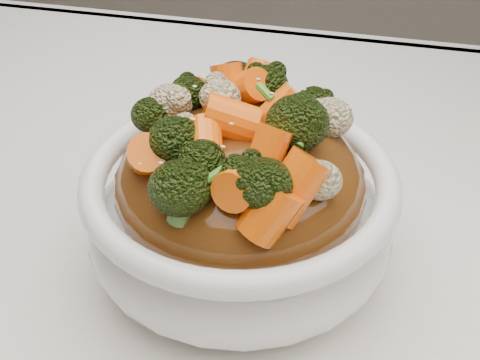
# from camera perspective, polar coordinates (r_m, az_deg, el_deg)

# --- Properties ---
(tablecloth) EXTENTS (1.20, 0.80, 0.04)m
(tablecloth) POSITION_cam_1_polar(r_m,az_deg,el_deg) (0.48, 6.23, -10.37)
(tablecloth) COLOR white
(tablecloth) RESTS_ON dining_table
(bowl) EXTENTS (0.26, 0.26, 0.08)m
(bowl) POSITION_cam_1_polar(r_m,az_deg,el_deg) (0.45, 0.00, -3.14)
(bowl) COLOR white
(bowl) RESTS_ON tablecloth
(sauce_base) EXTENTS (0.21, 0.21, 0.09)m
(sauce_base) POSITION_cam_1_polar(r_m,az_deg,el_deg) (0.43, 0.00, -0.30)
(sauce_base) COLOR #552D0E
(sauce_base) RESTS_ON bowl
(carrots) EXTENTS (0.21, 0.21, 0.05)m
(carrots) POSITION_cam_1_polar(r_m,az_deg,el_deg) (0.40, 0.00, 6.46)
(carrots) COLOR #FC6108
(carrots) RESTS_ON sauce_base
(broccoli) EXTENTS (0.21, 0.21, 0.04)m
(broccoli) POSITION_cam_1_polar(r_m,az_deg,el_deg) (0.40, 0.00, 6.34)
(broccoli) COLOR black
(broccoli) RESTS_ON sauce_base
(cauliflower) EXTENTS (0.21, 0.21, 0.03)m
(cauliflower) POSITION_cam_1_polar(r_m,az_deg,el_deg) (0.40, 0.00, 6.11)
(cauliflower) COLOR beige
(cauliflower) RESTS_ON sauce_base
(scallions) EXTENTS (0.16, 0.16, 0.02)m
(scallions) POSITION_cam_1_polar(r_m,az_deg,el_deg) (0.40, 0.00, 6.58)
(scallions) COLOR #3C841E
(scallions) RESTS_ON sauce_base
(sesame_seeds) EXTENTS (0.19, 0.19, 0.01)m
(sesame_seeds) POSITION_cam_1_polar(r_m,az_deg,el_deg) (0.40, 0.00, 6.58)
(sesame_seeds) COLOR beige
(sesame_seeds) RESTS_ON sauce_base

